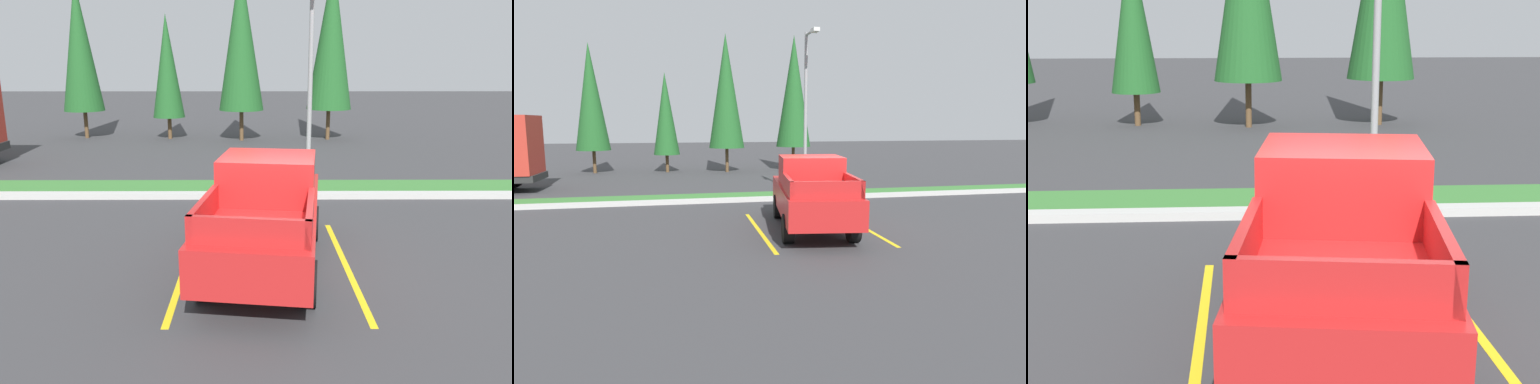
% 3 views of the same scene
% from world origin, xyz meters
% --- Properties ---
extents(ground_plane, '(120.00, 120.00, 0.00)m').
position_xyz_m(ground_plane, '(0.00, 0.00, 0.00)').
color(ground_plane, '#38383A').
extents(parking_line_near, '(0.12, 4.80, 0.01)m').
position_xyz_m(parking_line_near, '(-1.86, 0.08, 0.00)').
color(parking_line_near, yellow).
rests_on(parking_line_near, ground).
extents(parking_line_far, '(0.12, 4.80, 0.01)m').
position_xyz_m(parking_line_far, '(1.24, 0.08, 0.00)').
color(parking_line_far, yellow).
rests_on(parking_line_far, ground).
extents(curb_strip, '(56.00, 0.40, 0.15)m').
position_xyz_m(curb_strip, '(0.00, 5.00, 0.07)').
color(curb_strip, '#B2B2AD').
rests_on(curb_strip, ground).
extents(grass_median, '(56.00, 1.80, 0.06)m').
position_xyz_m(grass_median, '(0.00, 6.10, 0.03)').
color(grass_median, '#387533').
rests_on(grass_median, ground).
extents(pickup_truck_main, '(2.58, 5.43, 2.10)m').
position_xyz_m(pickup_truck_main, '(-0.30, 0.13, 1.04)').
color(pickup_truck_main, black).
rests_on(pickup_truck_main, ground).
extents(cypress_tree_left_inner, '(1.59, 1.59, 6.13)m').
position_xyz_m(cypress_tree_left_inner, '(-4.84, 16.55, 3.61)').
color(cypress_tree_left_inner, brown).
rests_on(cypress_tree_left_inner, ground).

